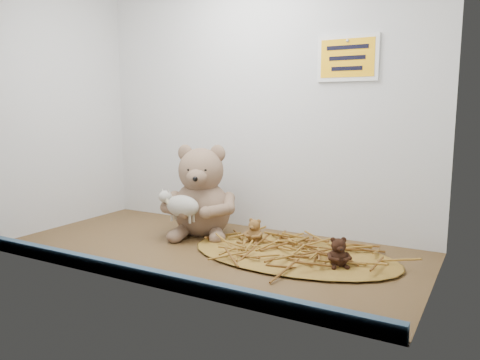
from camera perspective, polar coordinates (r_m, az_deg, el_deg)
The scene contains 8 objects.
alcove_shell at distance 137.94cm, azimuth -1.90°, elevation 10.64°, with size 120.40×60.20×90.40cm.
front_rail at distance 114.02cm, azimuth -11.83°, elevation -11.26°, with size 119.28×2.20×3.60cm, color #3D5975.
straw_bed at distance 131.34cm, azimuth 6.45°, elevation -8.98°, with size 59.58×34.60×1.15cm, color brown.
main_teddy at distance 149.85cm, azimuth -4.71°, elevation -1.24°, with size 23.43×24.73×29.06cm, color #836650, non-canonical shape.
toy_lamb at distance 142.12cm, azimuth -7.04°, elevation -3.19°, with size 14.49×8.84×9.36cm, color #B9B3A6, non-canonical shape.
mini_teddy_tan at distance 139.64cm, azimuth 1.80°, elevation -6.06°, with size 5.83×6.15×7.22cm, color brown, non-canonical shape.
mini_teddy_brown at distance 121.62cm, azimuth 11.89°, elevation -8.43°, with size 6.08×6.42×7.54cm, color black, non-canonical shape.
wall_sign at distance 145.22cm, azimuth 12.99°, elevation 14.28°, with size 16.00×1.20×11.00cm, color orange.
Camera 1 is at (71.09, -109.12, 40.47)cm, focal length 35.00 mm.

